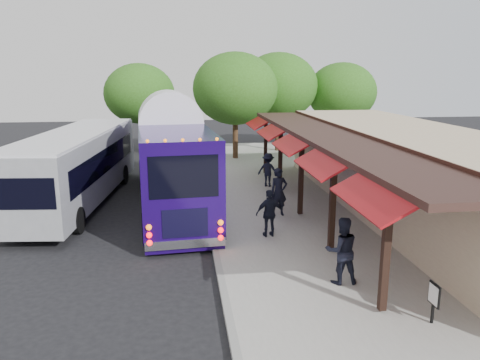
{
  "coord_description": "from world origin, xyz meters",
  "views": [
    {
      "loc": [
        -0.98,
        -13.91,
        5.91
      ],
      "look_at": [
        1.25,
        3.63,
        1.8
      ],
      "focal_mm": 35.0,
      "sensor_mm": 36.0,
      "label": 1
    }
  ],
  "objects_px": {
    "coach_bus": "(171,157)",
    "ped_d": "(268,170)",
    "sign_board": "(434,296)",
    "ped_c": "(270,213)",
    "ped_b": "(342,250)",
    "ped_a": "(279,192)",
    "city_bus": "(78,164)"
  },
  "relations": [
    {
      "from": "coach_bus",
      "to": "ped_d",
      "type": "distance_m",
      "value": 5.49
    },
    {
      "from": "sign_board",
      "to": "ped_c",
      "type": "bearing_deg",
      "value": 111.94
    },
    {
      "from": "ped_b",
      "to": "sign_board",
      "type": "height_order",
      "value": "ped_b"
    },
    {
      "from": "ped_c",
      "to": "sign_board",
      "type": "height_order",
      "value": "ped_c"
    },
    {
      "from": "ped_b",
      "to": "ped_d",
      "type": "relative_size",
      "value": 1.11
    },
    {
      "from": "coach_bus",
      "to": "ped_b",
      "type": "relative_size",
      "value": 6.75
    },
    {
      "from": "coach_bus",
      "to": "ped_d",
      "type": "height_order",
      "value": "coach_bus"
    },
    {
      "from": "ped_a",
      "to": "sign_board",
      "type": "xyz_separation_m",
      "value": [
        1.83,
        -8.77,
        -0.3
      ]
    },
    {
      "from": "coach_bus",
      "to": "ped_a",
      "type": "bearing_deg",
      "value": -36.03
    },
    {
      "from": "city_bus",
      "to": "ped_d",
      "type": "distance_m",
      "value": 9.23
    },
    {
      "from": "sign_board",
      "to": "city_bus",
      "type": "bearing_deg",
      "value": 129.38
    },
    {
      "from": "coach_bus",
      "to": "ped_d",
      "type": "relative_size",
      "value": 7.47
    },
    {
      "from": "ped_c",
      "to": "sign_board",
      "type": "relative_size",
      "value": 1.71
    },
    {
      "from": "ped_a",
      "to": "sign_board",
      "type": "height_order",
      "value": "ped_a"
    },
    {
      "from": "city_bus",
      "to": "ped_a",
      "type": "distance_m",
      "value": 9.32
    },
    {
      "from": "sign_board",
      "to": "ped_b",
      "type": "bearing_deg",
      "value": 119.9
    },
    {
      "from": "coach_bus",
      "to": "ped_c",
      "type": "height_order",
      "value": "coach_bus"
    },
    {
      "from": "city_bus",
      "to": "ped_b",
      "type": "bearing_deg",
      "value": -42.1
    },
    {
      "from": "city_bus",
      "to": "ped_a",
      "type": "bearing_deg",
      "value": -16.67
    },
    {
      "from": "city_bus",
      "to": "coach_bus",
      "type": "bearing_deg",
      "value": -6.18
    },
    {
      "from": "ped_b",
      "to": "ped_c",
      "type": "bearing_deg",
      "value": -71.91
    },
    {
      "from": "ped_d",
      "to": "sign_board",
      "type": "distance_m",
      "value": 13.79
    },
    {
      "from": "ped_d",
      "to": "ped_b",
      "type": "bearing_deg",
      "value": 116.8
    },
    {
      "from": "ped_d",
      "to": "sign_board",
      "type": "relative_size",
      "value": 1.72
    },
    {
      "from": "coach_bus",
      "to": "ped_c",
      "type": "xyz_separation_m",
      "value": [
        3.52,
        -5.07,
        -1.18
      ]
    },
    {
      "from": "ped_d",
      "to": "ped_a",
      "type": "bearing_deg",
      "value": 111.48
    },
    {
      "from": "coach_bus",
      "to": "sign_board",
      "type": "height_order",
      "value": "coach_bus"
    },
    {
      "from": "ped_a",
      "to": "ped_b",
      "type": "distance_m",
      "value": 6.42
    },
    {
      "from": "coach_bus",
      "to": "ped_b",
      "type": "xyz_separation_m",
      "value": [
        4.78,
        -9.05,
        -1.08
      ]
    },
    {
      "from": "ped_a",
      "to": "ped_d",
      "type": "xyz_separation_m",
      "value": [
        0.49,
        4.95,
        -0.12
      ]
    },
    {
      "from": "ped_a",
      "to": "ped_c",
      "type": "relative_size",
      "value": 1.15
    },
    {
      "from": "ped_a",
      "to": "ped_b",
      "type": "xyz_separation_m",
      "value": [
        0.42,
        -6.41,
        -0.03
      ]
    }
  ]
}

